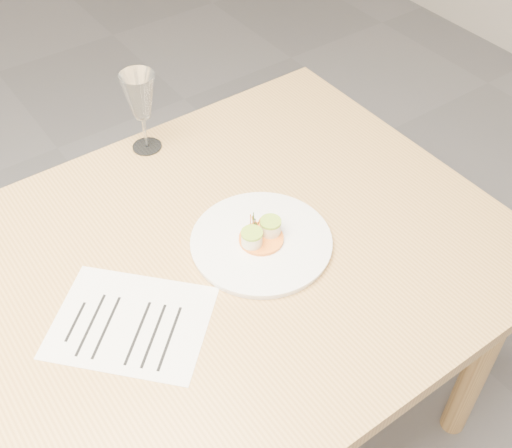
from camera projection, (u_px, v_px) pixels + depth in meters
dinner_plate at (261, 241)px, 1.43m from camera, size 0.32×0.32×0.08m
recipe_sheet at (131, 322)px, 1.29m from camera, size 0.39×0.39×0.00m
wine_glass_3 at (140, 98)px, 1.58m from camera, size 0.09×0.09×0.22m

